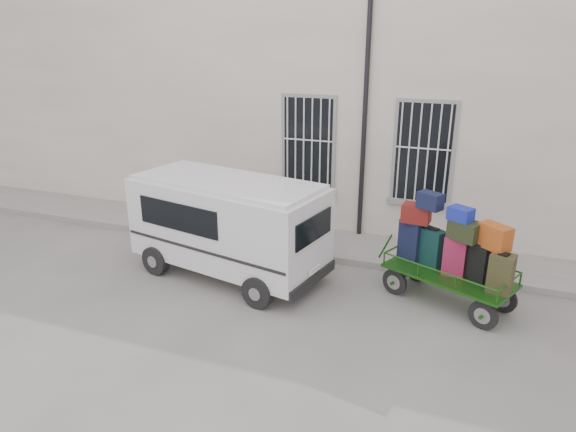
# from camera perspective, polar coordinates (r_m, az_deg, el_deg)

# --- Properties ---
(ground) EXTENTS (80.00, 80.00, 0.00)m
(ground) POSITION_cam_1_polar(r_m,az_deg,el_deg) (10.42, -0.98, -7.60)
(ground) COLOR slate
(ground) RESTS_ON ground
(building) EXTENTS (24.00, 5.15, 6.00)m
(building) POSITION_cam_1_polar(r_m,az_deg,el_deg) (14.62, 7.03, 12.56)
(building) COLOR beige
(building) RESTS_ON ground
(sidewalk) EXTENTS (24.00, 1.70, 0.15)m
(sidewalk) POSITION_cam_1_polar(r_m,az_deg,el_deg) (12.27, 2.77, -2.87)
(sidewalk) COLOR gray
(sidewalk) RESTS_ON ground
(luggage_cart) EXTENTS (2.68, 1.88, 2.05)m
(luggage_cart) POSITION_cam_1_polar(r_m,az_deg,el_deg) (9.81, 17.71, -3.94)
(luggage_cart) COLOR black
(luggage_cart) RESTS_ON ground
(van) EXTENTS (4.31, 2.49, 2.05)m
(van) POSITION_cam_1_polar(r_m,az_deg,el_deg) (10.47, -6.70, -0.59)
(van) COLOR white
(van) RESTS_ON ground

